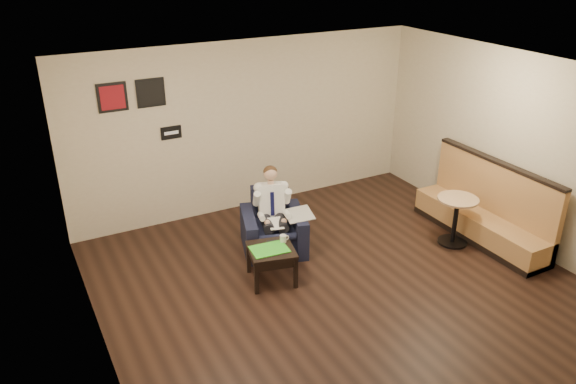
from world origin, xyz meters
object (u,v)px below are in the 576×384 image
banquette (483,202)px  cafe_table (455,221)px  side_table (272,264)px  smartphone (272,241)px  armchair (273,223)px  coffee_mug (283,239)px  green_folder (269,249)px  seated_man (275,217)px

banquette → cafe_table: bearing=173.3°
side_table → smartphone: 0.30m
smartphone → cafe_table: size_ratio=0.20×
armchair → coffee_mug: size_ratio=8.72×
green_folder → cafe_table: size_ratio=0.65×
seated_man → coffee_mug: bearing=-87.3°
coffee_mug → cafe_table: cafe_table is taller
side_table → green_folder: (-0.04, -0.01, 0.25)m
green_folder → smartphone: green_folder is taller
armchair → side_table: bearing=-100.9°
side_table → smartphone: size_ratio=3.93×
smartphone → coffee_mug: bearing=-7.1°
armchair → green_folder: (-0.43, -0.74, 0.06)m
green_folder → coffee_mug: size_ratio=4.74×
seated_man → green_folder: bearing=-104.5°
coffee_mug → smartphone: (-0.13, 0.07, -0.05)m
side_table → green_folder: 0.25m
side_table → green_folder: bearing=-159.6°
seated_man → armchair: bearing=90.0°
banquette → coffee_mug: bearing=170.5°
side_table → smartphone: smartphone is taller
seated_man → smartphone: (-0.27, -0.47, -0.10)m
seated_man → green_folder: (-0.40, -0.63, -0.10)m
armchair → seated_man: bearing=-90.0°
seated_man → green_folder: 0.75m
armchair → seated_man: (-0.03, -0.11, 0.16)m
banquette → armchair: bearing=158.3°
side_table → banquette: size_ratio=0.25×
seated_man → banquette: size_ratio=0.50×
side_table → cafe_table: 2.89m
green_folder → banquette: 3.39m
armchair → cafe_table: size_ratio=1.19×
side_table → coffee_mug: bearing=20.4°
seated_man → smartphone: bearing=-102.5°
green_folder → banquette: (3.37, -0.43, 0.11)m
coffee_mug → banquette: bearing=-9.5°
banquette → cafe_table: banquette is taller
smartphone → banquette: banquette is taller
seated_man → smartphone: 0.55m
side_table → banquette: bearing=-7.6°
cafe_table → armchair: bearing=155.7°
armchair → banquette: 3.16m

